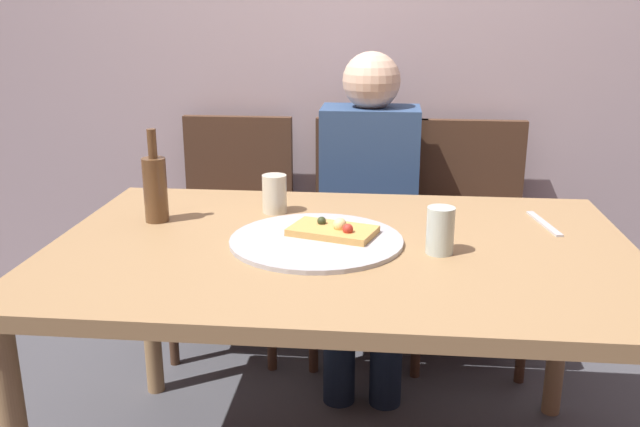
{
  "coord_description": "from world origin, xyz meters",
  "views": [
    {
      "loc": [
        0.11,
        -1.66,
        1.33
      ],
      "look_at": [
        -0.06,
        0.1,
        0.79
      ],
      "focal_mm": 38.37,
      "sensor_mm": 36.0,
      "label": 1
    }
  ],
  "objects_px": {
    "tumbler_near": "(440,230)",
    "table_knife": "(544,223)",
    "chair_middle": "(369,222)",
    "wine_bottle": "(155,187)",
    "guest_in_sweater": "(368,201)",
    "dining_table": "(341,270)",
    "chair_right": "(467,225)",
    "tumbler_far": "(275,194)",
    "pizza_tray": "(316,241)",
    "pizza_slice_last": "(334,230)",
    "chair_left": "(234,217)"
  },
  "relations": [
    {
      "from": "wine_bottle",
      "to": "guest_in_sweater",
      "type": "relative_size",
      "value": 0.23
    },
    {
      "from": "chair_left",
      "to": "chair_right",
      "type": "bearing_deg",
      "value": -180.0
    },
    {
      "from": "wine_bottle",
      "to": "chair_middle",
      "type": "xyz_separation_m",
      "value": [
        0.58,
        0.75,
        -0.32
      ]
    },
    {
      "from": "dining_table",
      "to": "wine_bottle",
      "type": "distance_m",
      "value": 0.58
    },
    {
      "from": "pizza_tray",
      "to": "chair_left",
      "type": "bearing_deg",
      "value": 115.33
    },
    {
      "from": "table_knife",
      "to": "chair_right",
      "type": "relative_size",
      "value": 0.24
    },
    {
      "from": "tumbler_near",
      "to": "chair_middle",
      "type": "height_order",
      "value": "chair_middle"
    },
    {
      "from": "dining_table",
      "to": "chair_left",
      "type": "height_order",
      "value": "chair_left"
    },
    {
      "from": "tumbler_far",
      "to": "guest_in_sweater",
      "type": "bearing_deg",
      "value": 61.34
    },
    {
      "from": "chair_right",
      "to": "tumbler_near",
      "type": "bearing_deg",
      "value": 79.1
    },
    {
      "from": "tumbler_far",
      "to": "chair_left",
      "type": "xyz_separation_m",
      "value": [
        -0.27,
        0.63,
        -0.28
      ]
    },
    {
      "from": "chair_right",
      "to": "guest_in_sweater",
      "type": "distance_m",
      "value": 0.43
    },
    {
      "from": "chair_left",
      "to": "chair_middle",
      "type": "relative_size",
      "value": 1.0
    },
    {
      "from": "guest_in_sweater",
      "to": "table_knife",
      "type": "bearing_deg",
      "value": 134.0
    },
    {
      "from": "tumbler_far",
      "to": "chair_left",
      "type": "height_order",
      "value": "chair_left"
    },
    {
      "from": "pizza_tray",
      "to": "guest_in_sweater",
      "type": "bearing_deg",
      "value": 81.41
    },
    {
      "from": "pizza_slice_last",
      "to": "chair_left",
      "type": "distance_m",
      "value": 1.01
    },
    {
      "from": "tumbler_far",
      "to": "pizza_slice_last",
      "type": "bearing_deg",
      "value": -48.97
    },
    {
      "from": "dining_table",
      "to": "chair_right",
      "type": "bearing_deg",
      "value": 64.42
    },
    {
      "from": "pizza_tray",
      "to": "tumbler_far",
      "type": "distance_m",
      "value": 0.31
    },
    {
      "from": "wine_bottle",
      "to": "guest_in_sweater",
      "type": "distance_m",
      "value": 0.86
    },
    {
      "from": "dining_table",
      "to": "table_knife",
      "type": "bearing_deg",
      "value": 21.35
    },
    {
      "from": "dining_table",
      "to": "chair_middle",
      "type": "relative_size",
      "value": 1.67
    },
    {
      "from": "tumbler_far",
      "to": "chair_right",
      "type": "distance_m",
      "value": 0.95
    },
    {
      "from": "tumbler_far",
      "to": "chair_middle",
      "type": "xyz_separation_m",
      "value": [
        0.26,
        0.63,
        -0.28
      ]
    },
    {
      "from": "table_knife",
      "to": "chair_middle",
      "type": "height_order",
      "value": "chair_middle"
    },
    {
      "from": "chair_right",
      "to": "pizza_tray",
      "type": "bearing_deg",
      "value": 61.24
    },
    {
      "from": "table_knife",
      "to": "chair_left",
      "type": "height_order",
      "value": "chair_left"
    },
    {
      "from": "pizza_tray",
      "to": "table_knife",
      "type": "height_order",
      "value": "pizza_tray"
    },
    {
      "from": "chair_left",
      "to": "tumbler_near",
      "type": "bearing_deg",
      "value": 128.12
    },
    {
      "from": "tumbler_far",
      "to": "chair_right",
      "type": "xyz_separation_m",
      "value": [
        0.64,
        0.63,
        -0.28
      ]
    },
    {
      "from": "pizza_slice_last",
      "to": "guest_in_sweater",
      "type": "distance_m",
      "value": 0.72
    },
    {
      "from": "chair_middle",
      "to": "wine_bottle",
      "type": "bearing_deg",
      "value": 52.19
    },
    {
      "from": "dining_table",
      "to": "pizza_tray",
      "type": "height_order",
      "value": "pizza_tray"
    },
    {
      "from": "pizza_tray",
      "to": "table_knife",
      "type": "bearing_deg",
      "value": 19.57
    },
    {
      "from": "tumbler_near",
      "to": "table_knife",
      "type": "relative_size",
      "value": 0.54
    },
    {
      "from": "table_knife",
      "to": "chair_middle",
      "type": "xyz_separation_m",
      "value": [
        -0.51,
        0.68,
        -0.23
      ]
    },
    {
      "from": "pizza_slice_last",
      "to": "dining_table",
      "type": "bearing_deg",
      "value": -59.09
    },
    {
      "from": "tumbler_near",
      "to": "chair_middle",
      "type": "distance_m",
      "value": 1.0
    },
    {
      "from": "dining_table",
      "to": "wine_bottle",
      "type": "relative_size",
      "value": 5.67
    },
    {
      "from": "dining_table",
      "to": "pizza_slice_last",
      "type": "bearing_deg",
      "value": 120.91
    },
    {
      "from": "pizza_tray",
      "to": "chair_middle",
      "type": "height_order",
      "value": "chair_middle"
    },
    {
      "from": "guest_in_sweater",
      "to": "dining_table",
      "type": "bearing_deg",
      "value": 86.28
    },
    {
      "from": "chair_middle",
      "to": "guest_in_sweater",
      "type": "relative_size",
      "value": 0.77
    },
    {
      "from": "pizza_tray",
      "to": "chair_right",
      "type": "height_order",
      "value": "chair_right"
    },
    {
      "from": "table_knife",
      "to": "guest_in_sweater",
      "type": "distance_m",
      "value": 0.74
    },
    {
      "from": "table_knife",
      "to": "guest_in_sweater",
      "type": "xyz_separation_m",
      "value": [
        -0.51,
        0.53,
        -0.1
      ]
    },
    {
      "from": "dining_table",
      "to": "guest_in_sweater",
      "type": "xyz_separation_m",
      "value": [
        0.05,
        0.74,
        -0.02
      ]
    },
    {
      "from": "chair_left",
      "to": "table_knife",
      "type": "bearing_deg",
      "value": 147.07
    },
    {
      "from": "tumbler_near",
      "to": "guest_in_sweater",
      "type": "height_order",
      "value": "guest_in_sweater"
    }
  ]
}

